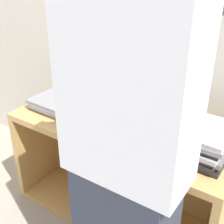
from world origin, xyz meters
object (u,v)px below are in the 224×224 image
Objects in this scene: laptop_stack_left at (65,105)px; person at (128,165)px; laptop_stack_right at (189,137)px; laptop_open at (126,114)px.

person is (0.71, -0.47, 0.17)m from laptop_stack_left.
laptop_stack_left is at bearing -179.87° from laptop_stack_right.
laptop_stack_right is (0.37, -0.06, 0.02)m from laptop_open.
person reaches higher than laptop_stack_left.
laptop_stack_right reaches higher than laptop_stack_left.
person reaches higher than laptop_stack_right.
person is (0.34, -0.54, 0.14)m from laptop_open.
laptop_stack_right is (0.75, 0.00, 0.04)m from laptop_stack_left.
person reaches higher than laptop_open.
laptop_stack_left is 0.87m from person.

